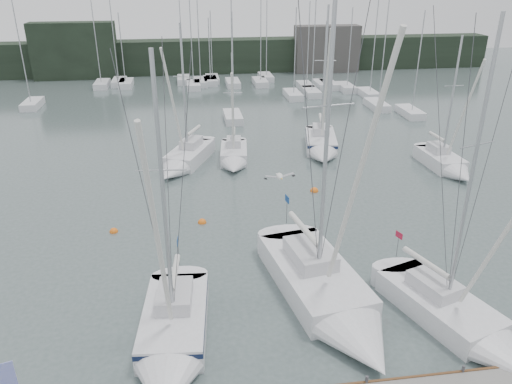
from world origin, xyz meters
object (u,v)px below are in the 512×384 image
(buoy_a, at_px, (202,223))
(buoy_b, at_px, (314,191))
(sailboat_near_left, at_px, (172,343))
(buoy_c, at_px, (114,232))
(sailboat_near_center, at_px, (334,304))
(sailboat_near_right, at_px, (469,327))
(sailboat_mid_b, at_px, (183,161))
(sailboat_mid_c, at_px, (234,158))
(sailboat_mid_e, at_px, (448,165))
(sailboat_mid_d, at_px, (322,146))

(buoy_a, xyz_separation_m, buoy_b, (8.44, 3.83, 0.00))
(sailboat_near_left, distance_m, buoy_c, 12.03)
(sailboat_near_center, bearing_deg, buoy_b, 69.73)
(sailboat_near_right, relative_size, buoy_b, 24.25)
(sailboat_near_right, height_order, buoy_a, sailboat_near_right)
(sailboat_mid_b, bearing_deg, sailboat_mid_c, 26.42)
(sailboat_near_right, height_order, sailboat_mid_c, sailboat_near_right)
(sailboat_near_center, bearing_deg, sailboat_mid_e, 39.37)
(sailboat_mid_b, height_order, buoy_c, sailboat_mid_b)
(sailboat_near_right, xyz_separation_m, sailboat_mid_c, (-8.18, 22.98, -0.00))
(buoy_c, bearing_deg, sailboat_near_right, -36.02)
(sailboat_mid_c, height_order, buoy_a, sailboat_mid_c)
(sailboat_near_center, distance_m, sailboat_mid_d, 22.90)
(sailboat_mid_e, bearing_deg, sailboat_mid_b, 166.78)
(sailboat_mid_b, bearing_deg, sailboat_mid_d, 32.11)
(sailboat_mid_d, height_order, buoy_b, sailboat_mid_d)
(sailboat_near_center, height_order, sailboat_mid_d, sailboat_near_center)
(sailboat_mid_b, relative_size, buoy_b, 20.03)
(sailboat_mid_d, xyz_separation_m, buoy_a, (-11.14, -11.94, -0.61))
(sailboat_mid_c, height_order, buoy_c, sailboat_mid_c)
(sailboat_near_center, distance_m, sailboat_mid_e, 21.82)
(buoy_a, bearing_deg, sailboat_near_right, -48.33)
(sailboat_near_left, height_order, sailboat_mid_e, sailboat_near_left)
(sailboat_near_right, xyz_separation_m, sailboat_mid_e, (8.80, 18.84, 0.00))
(sailboat_near_left, height_order, sailboat_mid_d, sailboat_near_left)
(sailboat_mid_b, bearing_deg, buoy_a, -60.23)
(sailboat_mid_b, bearing_deg, sailboat_near_right, -37.98)
(sailboat_near_left, xyz_separation_m, buoy_a, (1.79, 11.88, -0.58))
(sailboat_near_left, distance_m, buoy_a, 12.03)
(sailboat_near_center, distance_m, buoy_c, 15.03)
(sailboat_mid_c, xyz_separation_m, buoy_c, (-8.66, -10.74, -0.52))
(buoy_b, distance_m, buoy_c, 14.62)
(sailboat_near_left, height_order, sailboat_near_right, sailboat_near_right)
(buoy_b, xyz_separation_m, buoy_c, (-13.98, -4.29, 0.00))
(buoy_a, bearing_deg, sailboat_mid_b, 96.40)
(buoy_b, bearing_deg, sailboat_near_center, -100.65)
(sailboat_mid_d, relative_size, buoy_c, 25.09)
(sailboat_mid_d, bearing_deg, sailboat_mid_b, -159.82)
(sailboat_near_left, xyz_separation_m, sailboat_near_right, (13.09, -0.82, -0.05))
(sailboat_mid_d, height_order, sailboat_mid_e, sailboat_mid_d)
(buoy_c, bearing_deg, buoy_a, 4.71)
(sailboat_near_left, height_order, buoy_b, sailboat_near_left)
(sailboat_mid_b, distance_m, sailboat_mid_d, 12.42)
(sailboat_mid_b, bearing_deg, sailboat_near_left, -68.35)
(sailboat_near_left, distance_m, buoy_b, 18.76)
(sailboat_near_right, bearing_deg, buoy_c, 125.23)
(buoy_a, height_order, buoy_b, buoy_b)
(sailboat_near_left, xyz_separation_m, buoy_c, (-3.75, 11.42, -0.58))
(sailboat_mid_d, xyz_separation_m, sailboat_mid_e, (8.95, -5.80, -0.08))
(sailboat_mid_d, bearing_deg, buoy_a, -121.58)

